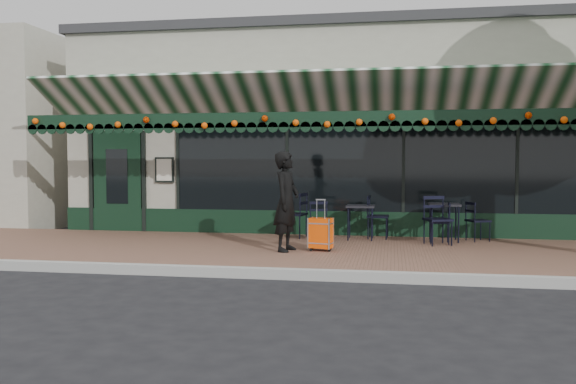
% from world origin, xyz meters
% --- Properties ---
extents(ground, '(80.00, 80.00, 0.00)m').
position_xyz_m(ground, '(0.00, 0.00, 0.00)').
color(ground, black).
rests_on(ground, ground).
extents(sidewalk, '(18.00, 4.00, 0.15)m').
position_xyz_m(sidewalk, '(0.00, 2.00, 0.07)').
color(sidewalk, brown).
rests_on(sidewalk, ground).
extents(curb, '(18.00, 0.16, 0.15)m').
position_xyz_m(curb, '(0.00, -0.08, 0.07)').
color(curb, '#9E9E99').
rests_on(curb, ground).
extents(restaurant_building, '(12.00, 9.60, 4.50)m').
position_xyz_m(restaurant_building, '(0.00, 7.84, 2.27)').
color(restaurant_building, gray).
rests_on(restaurant_building, ground).
extents(woman, '(0.53, 0.69, 1.71)m').
position_xyz_m(woman, '(-0.60, 1.61, 1.00)').
color(woman, black).
rests_on(woman, sidewalk).
extents(suitcase, '(0.43, 0.30, 0.88)m').
position_xyz_m(suitcase, '(-0.03, 1.73, 0.45)').
color(suitcase, '#FF4E08').
rests_on(suitcase, sidewalk).
extents(cafe_table_a, '(0.59, 0.59, 0.73)m').
position_xyz_m(cafe_table_a, '(2.17, 3.38, 0.80)').
color(cafe_table_a, black).
rests_on(cafe_table_a, sidewalk).
extents(cafe_table_b, '(0.55, 0.55, 0.67)m').
position_xyz_m(cafe_table_b, '(0.57, 3.37, 0.75)').
color(cafe_table_b, black).
rests_on(cafe_table_b, sidewalk).
extents(chair_a_left, '(0.40, 0.40, 0.79)m').
position_xyz_m(chair_a_left, '(2.06, 3.04, 0.54)').
color(chair_a_left, black).
rests_on(chair_a_left, sidewalk).
extents(chair_a_right, '(0.51, 0.51, 0.77)m').
position_xyz_m(chair_a_right, '(2.81, 3.49, 0.54)').
color(chair_a_right, black).
rests_on(chair_a_right, sidewalk).
extents(chair_a_front, '(0.59, 0.59, 0.91)m').
position_xyz_m(chair_a_front, '(2.01, 2.84, 0.61)').
color(chair_a_front, black).
rests_on(chair_a_front, sidewalk).
extents(chair_b_left, '(0.55, 0.55, 0.92)m').
position_xyz_m(chair_b_left, '(-0.76, 3.44, 0.61)').
color(chair_b_left, black).
rests_on(chair_b_left, sidewalk).
extents(chair_b_right, '(0.46, 0.46, 0.87)m').
position_xyz_m(chair_b_right, '(0.90, 3.57, 0.58)').
color(chair_b_right, black).
rests_on(chair_b_right, sidewalk).
extents(chair_b_front, '(0.48, 0.48, 0.78)m').
position_xyz_m(chair_b_front, '(-0.18, 2.90, 0.54)').
color(chair_b_front, black).
rests_on(chair_b_front, sidewalk).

